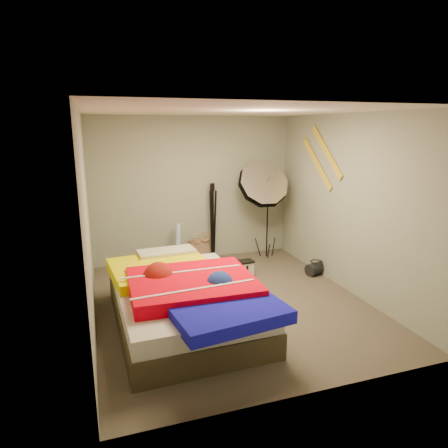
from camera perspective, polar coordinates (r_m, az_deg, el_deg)
name	(u,v)px	position (r m, az deg, el deg)	size (l,w,h in m)	color
floor	(231,303)	(5.50, 0.99, -11.17)	(4.00, 4.00, 0.00)	brown
ceiling	(232,111)	(4.99, 1.11, 15.85)	(4.00, 4.00, 0.00)	silver
wall_back	(193,190)	(6.99, -4.40, 4.93)	(3.50, 3.50, 0.00)	gray
wall_front	(312,261)	(3.34, 12.49, -5.20)	(3.50, 3.50, 0.00)	gray
wall_left	(87,222)	(4.83, -18.97, 0.21)	(4.00, 4.00, 0.00)	gray
wall_right	(348,204)	(5.90, 17.31, 2.71)	(4.00, 4.00, 0.00)	gray
tote_bag	(199,249)	(7.15, -3.52, -3.61)	(0.37, 0.11, 0.37)	#A37C5F
wrapping_roll	(178,245)	(6.83, -6.57, -2.98)	(0.08, 0.08, 0.72)	#5B85D0
camera_case	(245,269)	(6.35, 2.99, -6.48)	(0.24, 0.17, 0.24)	silver
duffel_bag	(316,269)	(6.61, 13.01, -6.22)	(0.20, 0.20, 0.32)	black
wall_stripe_upper	(327,152)	(6.30, 14.44, 9.99)	(0.02, 1.10, 0.10)	gold
wall_stripe_lower	(317,164)	(6.53, 13.15, 8.41)	(0.02, 1.10, 0.10)	gold
bed	(185,299)	(4.84, -5.62, -10.58)	(1.70, 2.48, 0.65)	#423824
photo_umbrella	(262,185)	(6.94, 5.49, 5.56)	(1.10, 0.84, 1.86)	black
camera_tripod	(213,216)	(7.02, -1.63, 1.13)	(0.10, 0.10, 1.37)	black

